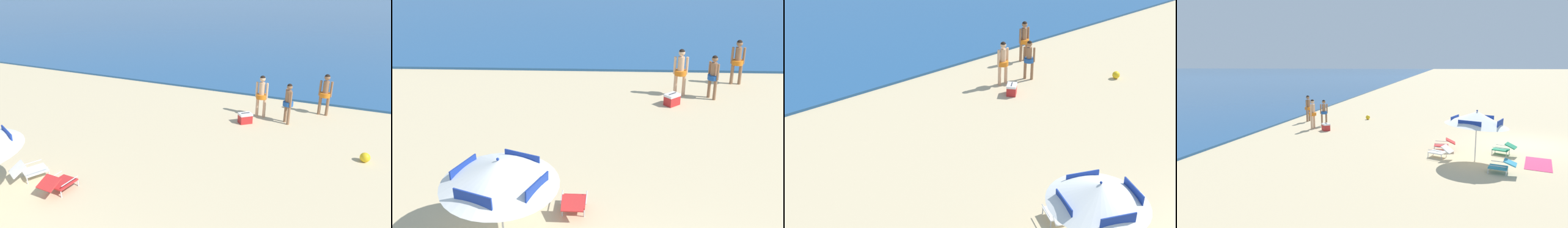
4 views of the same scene
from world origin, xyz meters
TOP-DOWN VIEW (x-y plane):
  - ground_plane at (0.00, 0.00)m, footprint 800.00×800.00m
  - beach_umbrella_striped_main at (-3.07, 2.59)m, footprint 2.69×2.72m
  - lounge_chair_under_umbrella at (-1.70, 3.73)m, footprint 0.59×0.90m
  - lounge_chair_beside_umbrella at (-4.42, 1.84)m, footprint 0.75×0.98m
  - lounge_chair_facing_sea at (-1.93, 1.33)m, footprint 0.84×1.01m
  - lounge_chair_spare_folded at (-2.92, 3.88)m, footprint 0.85×1.03m
  - person_standing_near_shore at (1.59, 11.19)m, footprint 0.51×0.42m
  - person_standing_beside at (2.69, 10.92)m, footprint 0.39×0.40m
  - person_wading_in at (3.88, 12.47)m, footprint 0.51×0.42m
  - cooler_box at (1.24, 10.26)m, footprint 0.60×0.59m
  - beach_ball at (5.41, 8.79)m, footprint 0.29×0.29m
  - beach_towel at (-3.03, 0.32)m, footprint 1.97×1.35m

SIDE VIEW (x-z plane):
  - ground_plane at x=0.00m, z-range 0.00..0.00m
  - beach_towel at x=-3.03m, z-range 0.00..0.01m
  - beach_ball at x=5.41m, z-range 0.00..0.29m
  - cooler_box at x=1.24m, z-range -0.01..0.42m
  - lounge_chair_spare_folded at x=-2.92m, z-range 0.00..0.53m
  - lounge_chair_under_umbrella at x=-1.70m, z-range 0.02..0.53m
  - lounge_chair_facing_sea at x=-1.93m, z-range 0.02..0.53m
  - lounge_chair_beside_umbrella at x=-4.42m, z-range 0.02..0.53m
  - person_standing_beside at x=2.69m, z-range 0.12..1.70m
  - person_standing_near_shore at x=1.59m, z-range 0.13..1.85m
  - person_wading_in at x=3.88m, z-range 0.13..1.85m
  - beach_umbrella_striped_main at x=-3.07m, z-range 0.66..2.65m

